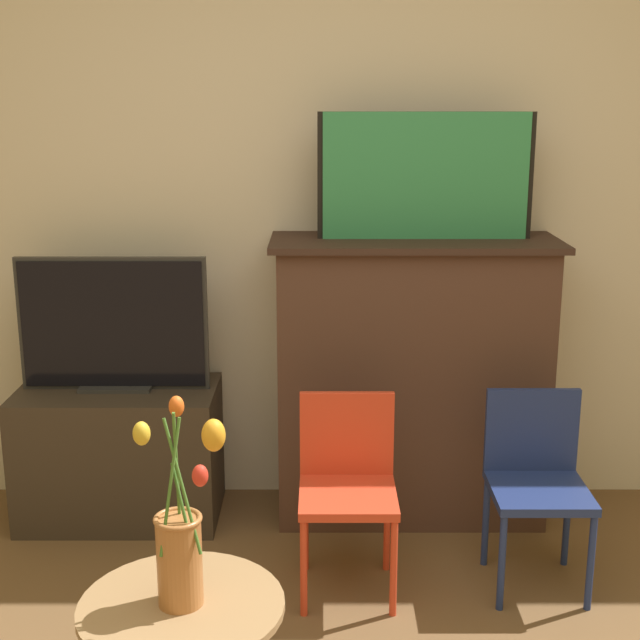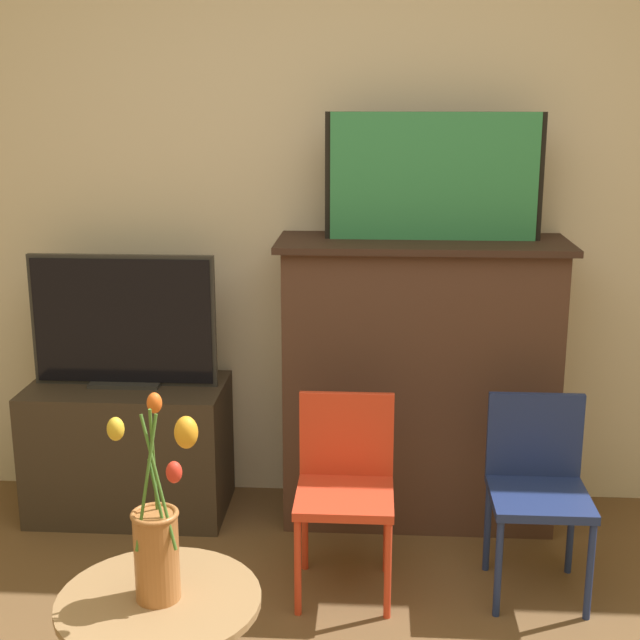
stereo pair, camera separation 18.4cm
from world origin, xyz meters
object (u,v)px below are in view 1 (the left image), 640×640
(chair_red, at_px, (344,478))
(chair_blue, at_px, (533,474))
(vase_tulips, at_px, (178,542))
(painting, at_px, (422,176))
(tv_monitor, at_px, (110,326))

(chair_red, relative_size, chair_blue, 1.00)
(chair_blue, bearing_deg, vase_tulips, -140.37)
(painting, xyz_separation_m, chair_blue, (0.35, -0.53, -0.97))
(chair_red, height_order, chair_blue, same)
(chair_blue, height_order, vase_tulips, vase_tulips)
(painting, height_order, vase_tulips, painting)
(chair_red, bearing_deg, tv_monitor, 149.74)
(chair_blue, bearing_deg, tv_monitor, 162.48)
(painting, relative_size, chair_blue, 1.21)
(tv_monitor, height_order, vase_tulips, tv_monitor)
(chair_red, bearing_deg, chair_blue, 2.94)
(vase_tulips, bearing_deg, chair_blue, 39.63)
(painting, distance_m, chair_red, 1.16)
(chair_red, distance_m, chair_blue, 0.65)
(painting, relative_size, tv_monitor, 1.11)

